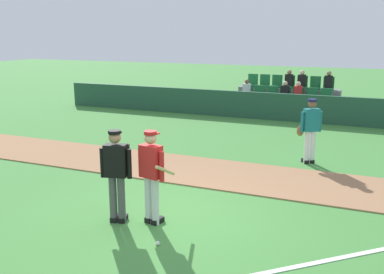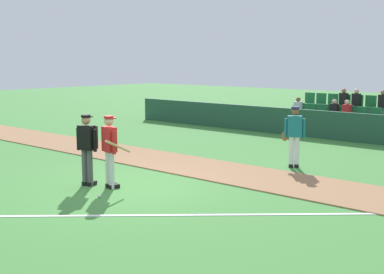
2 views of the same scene
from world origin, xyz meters
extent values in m
plane|color=#42843A|center=(0.00, 0.00, 0.00)|extent=(80.00, 80.00, 0.00)
cube|color=#9E704C|center=(0.00, 2.97, 0.01)|extent=(28.00, 2.29, 0.03)
cube|color=white|center=(3.00, -0.50, 0.01)|extent=(8.93, 8.17, 0.01)
cube|color=#234C38|center=(0.00, 10.42, 0.55)|extent=(20.00, 0.16, 1.10)
cube|color=slate|center=(0.00, 11.87, 0.15)|extent=(4.45, 2.10, 0.30)
cube|color=slate|center=(0.00, 11.45, 0.50)|extent=(4.35, 0.85, 0.40)
cube|color=#1E6B38|center=(-1.65, 11.35, 0.75)|extent=(0.44, 0.40, 0.08)
cube|color=#1E6B38|center=(-1.65, 11.57, 1.00)|extent=(0.44, 0.08, 0.50)
cube|color=silver|center=(-1.65, 11.40, 1.05)|extent=(0.32, 0.22, 0.52)
sphere|color=brown|center=(-1.65, 11.40, 1.40)|extent=(0.20, 0.20, 0.20)
cube|color=#1E6B38|center=(-1.10, 11.35, 0.75)|extent=(0.44, 0.40, 0.08)
cube|color=#1E6B38|center=(-1.10, 11.57, 1.00)|extent=(0.44, 0.08, 0.50)
cube|color=#1E6B38|center=(-0.55, 11.35, 0.75)|extent=(0.44, 0.40, 0.08)
cube|color=#1E6B38|center=(-0.55, 11.57, 1.00)|extent=(0.44, 0.08, 0.50)
cube|color=#1E6B38|center=(0.00, 11.35, 0.75)|extent=(0.44, 0.40, 0.08)
cube|color=#1E6B38|center=(0.00, 11.57, 1.00)|extent=(0.44, 0.08, 0.50)
cube|color=black|center=(0.00, 11.40, 1.05)|extent=(0.32, 0.22, 0.52)
sphere|color=beige|center=(0.00, 11.40, 1.40)|extent=(0.20, 0.20, 0.20)
cube|color=#1E6B38|center=(0.55, 11.35, 0.75)|extent=(0.44, 0.40, 0.08)
cube|color=#1E6B38|center=(0.55, 11.57, 1.00)|extent=(0.44, 0.08, 0.50)
cube|color=red|center=(0.55, 11.40, 1.05)|extent=(0.32, 0.22, 0.52)
sphere|color=beige|center=(0.55, 11.40, 1.40)|extent=(0.20, 0.20, 0.20)
cube|color=#1E6B38|center=(1.10, 11.35, 0.75)|extent=(0.44, 0.40, 0.08)
cube|color=#1E6B38|center=(1.10, 11.57, 1.00)|extent=(0.44, 0.08, 0.50)
cube|color=#1E6B38|center=(1.65, 11.35, 0.75)|extent=(0.44, 0.40, 0.08)
cube|color=#1E6B38|center=(1.65, 11.57, 1.00)|extent=(0.44, 0.08, 0.50)
cube|color=slate|center=(0.00, 12.30, 0.90)|extent=(4.35, 0.85, 0.40)
cube|color=#1E6B38|center=(-1.65, 12.20, 1.15)|extent=(0.44, 0.40, 0.08)
cube|color=#1E6B38|center=(-1.65, 12.42, 1.40)|extent=(0.44, 0.08, 0.50)
cube|color=#1E6B38|center=(-1.10, 12.20, 1.15)|extent=(0.44, 0.40, 0.08)
cube|color=#1E6B38|center=(-1.10, 12.42, 1.40)|extent=(0.44, 0.08, 0.50)
cube|color=#1E6B38|center=(-0.55, 12.20, 1.15)|extent=(0.44, 0.40, 0.08)
cube|color=#1E6B38|center=(-0.55, 12.42, 1.40)|extent=(0.44, 0.08, 0.50)
cube|color=#1E6B38|center=(0.00, 12.20, 1.15)|extent=(0.44, 0.40, 0.08)
cube|color=#1E6B38|center=(0.00, 12.42, 1.40)|extent=(0.44, 0.08, 0.50)
cube|color=black|center=(0.00, 12.25, 1.45)|extent=(0.32, 0.22, 0.52)
sphere|color=#9E7051|center=(0.00, 12.25, 1.80)|extent=(0.20, 0.20, 0.20)
cube|color=#1E6B38|center=(0.55, 12.20, 1.15)|extent=(0.44, 0.40, 0.08)
cube|color=#1E6B38|center=(0.55, 12.42, 1.40)|extent=(0.44, 0.08, 0.50)
cube|color=black|center=(0.55, 12.25, 1.45)|extent=(0.32, 0.22, 0.52)
sphere|color=beige|center=(0.55, 12.25, 1.80)|extent=(0.20, 0.20, 0.20)
cube|color=#1E6B38|center=(1.10, 12.20, 1.15)|extent=(0.44, 0.40, 0.08)
cube|color=#1E6B38|center=(1.10, 12.42, 1.40)|extent=(0.44, 0.08, 0.50)
cube|color=#1E6B38|center=(1.65, 12.20, 1.15)|extent=(0.44, 0.40, 0.08)
cube|color=#1E6B38|center=(1.65, 12.42, 1.40)|extent=(0.44, 0.08, 0.50)
cube|color=black|center=(1.65, 12.25, 1.45)|extent=(0.32, 0.22, 0.52)
sphere|color=#9E7051|center=(1.65, 12.25, 1.80)|extent=(0.20, 0.20, 0.20)
cylinder|color=silver|center=(-0.19, -0.26, 0.45)|extent=(0.14, 0.14, 0.90)
cylinder|color=silver|center=(-0.03, -0.30, 0.45)|extent=(0.14, 0.14, 0.90)
cube|color=black|center=(-0.17, -0.20, 0.05)|extent=(0.18, 0.28, 0.10)
cube|color=black|center=(-0.02, -0.24, 0.05)|extent=(0.18, 0.28, 0.10)
cube|color=red|center=(-0.11, -0.28, 1.20)|extent=(0.44, 0.31, 0.60)
cylinder|color=red|center=(-0.35, -0.22, 1.15)|extent=(0.09, 0.09, 0.55)
cylinder|color=red|center=(0.13, -0.34, 1.15)|extent=(0.09, 0.09, 0.55)
sphere|color=tan|center=(-0.11, -0.28, 1.63)|extent=(0.22, 0.22, 0.22)
cylinder|color=#B21919|center=(-0.11, -0.28, 1.73)|extent=(0.23, 0.23, 0.06)
cube|color=#B21919|center=(-0.09, -0.18, 1.70)|extent=(0.20, 0.16, 0.02)
cylinder|color=tan|center=(0.16, -0.24, 1.05)|extent=(0.11, 0.80, 0.41)
cylinder|color=#4C4C4C|center=(-0.80, -0.50, 0.45)|extent=(0.14, 0.14, 0.90)
cylinder|color=#4C4C4C|center=(-0.64, -0.46, 0.45)|extent=(0.14, 0.14, 0.90)
cube|color=black|center=(-0.81, -0.45, 0.05)|extent=(0.18, 0.28, 0.10)
cube|color=black|center=(-0.66, -0.41, 0.05)|extent=(0.18, 0.28, 0.10)
cube|color=black|center=(-0.72, -0.48, 1.20)|extent=(0.44, 0.31, 0.60)
cylinder|color=black|center=(-0.96, -0.55, 1.15)|extent=(0.09, 0.09, 0.55)
cylinder|color=black|center=(-0.48, -0.42, 1.15)|extent=(0.09, 0.09, 0.55)
sphere|color=#9E7051|center=(-0.72, -0.48, 1.63)|extent=(0.22, 0.22, 0.22)
cylinder|color=black|center=(-0.72, -0.48, 1.73)|extent=(0.23, 0.23, 0.06)
cube|color=black|center=(-0.75, -0.39, 1.70)|extent=(0.20, 0.16, 0.02)
cube|color=black|center=(-0.76, -0.36, 1.20)|extent=(0.45, 0.19, 0.56)
cylinder|color=white|center=(1.93, 4.74, 0.45)|extent=(0.14, 0.14, 0.90)
cylinder|color=white|center=(2.07, 4.82, 0.45)|extent=(0.14, 0.14, 0.90)
cube|color=black|center=(1.90, 4.79, 0.05)|extent=(0.24, 0.28, 0.10)
cube|color=black|center=(2.04, 4.87, 0.05)|extent=(0.24, 0.28, 0.10)
cube|color=#197075|center=(2.00, 4.78, 1.20)|extent=(0.46, 0.40, 0.60)
cylinder|color=#197075|center=(1.79, 4.64, 1.15)|extent=(0.09, 0.09, 0.55)
cylinder|color=#197075|center=(2.21, 4.91, 1.15)|extent=(0.09, 0.09, 0.55)
sphere|color=brown|center=(2.00, 4.78, 1.63)|extent=(0.22, 0.22, 0.22)
cylinder|color=#191E4C|center=(2.00, 4.78, 1.73)|extent=(0.23, 0.23, 0.06)
cube|color=#191E4C|center=(1.95, 4.86, 1.70)|extent=(0.22, 0.20, 0.02)
ellipsoid|color=brown|center=(1.75, 4.68, 0.90)|extent=(0.23, 0.21, 0.28)
sphere|color=white|center=(0.38, -1.02, 0.04)|extent=(0.07, 0.07, 0.07)
camera|label=1|loc=(3.50, -6.95, 3.45)|focal=40.93mm
camera|label=2|loc=(9.39, -8.14, 3.08)|focal=48.24mm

